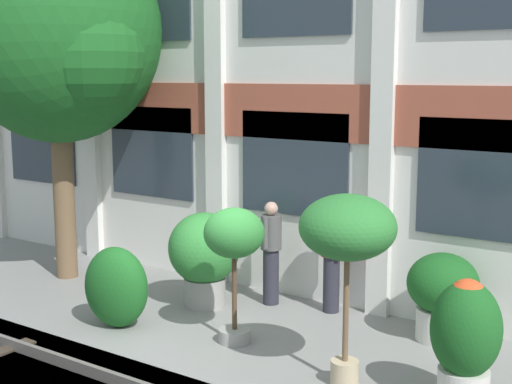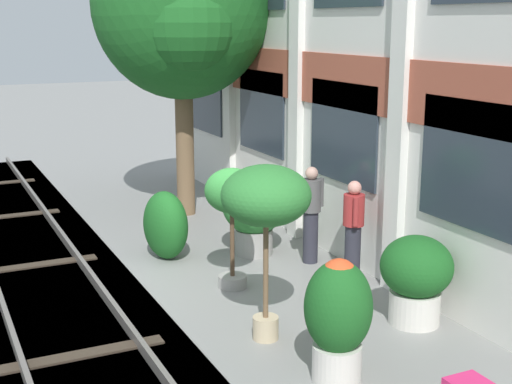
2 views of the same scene
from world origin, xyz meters
name	(u,v)px [view 2 (image 2 of 2)]	position (x,y,z in m)	size (l,w,h in m)	color
ground_plane	(199,282)	(0.00, 0.00, 0.00)	(80.00, 80.00, 0.00)	gray
apartment_facade	(358,57)	(0.00, 2.90, 3.51)	(16.18, 0.64, 7.02)	silver
rail_tracks	(56,314)	(0.00, -2.26, -0.13)	(23.82, 2.80, 0.43)	#4C473F
broadleaf_tree	(182,8)	(-4.05, 1.27, 4.34)	(3.86, 3.67, 6.42)	brown
potted_plant_stone_basin	(416,275)	(2.78, 2.12, 0.70)	(1.00, 1.00, 1.25)	beige
potted_plant_tall_urn	(266,201)	(2.35, 0.04, 1.88)	(1.15, 1.15, 2.34)	tan
potted_plant_low_pan	(232,198)	(0.44, 0.40, 1.45)	(0.84, 0.84, 1.91)	gray
potted_plant_fluted_column	(338,314)	(3.72, 0.29, 0.83)	(0.79, 0.79, 1.49)	beige
potted_plant_ribbed_drum	(254,207)	(-0.91, 1.41, 0.87)	(1.15, 1.15, 1.53)	gray
resident_by_doorway	(353,227)	(0.92, 2.31, 0.87)	(0.49, 0.34, 1.63)	#282833
resident_watching_tracks	(311,212)	(-0.08, 2.10, 0.91)	(0.34, 0.52, 1.69)	#282833
topiary_hedge	(166,225)	(-1.37, -0.09, 0.60)	(1.01, 0.70, 1.21)	#19561E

